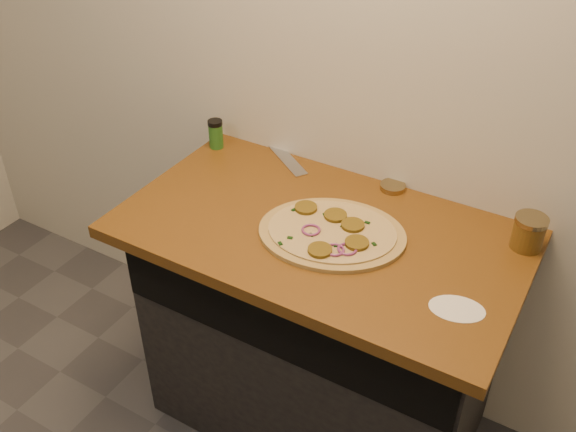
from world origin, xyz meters
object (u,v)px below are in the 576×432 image
Objects in this scene: pizza at (332,233)px; spice_shaker at (216,134)px; salsa_jar at (529,232)px; chefs_knife at (277,147)px.

spice_shaker is at bearing 156.59° from pizza.
salsa_jar is at bearing 24.86° from pizza.
spice_shaker reaches higher than chefs_knife.
chefs_knife is at bearing 138.63° from pizza.
pizza is 0.55m from salsa_jar.
salsa_jar reaches higher than pizza.
spice_shaker reaches higher than pizza.
spice_shaker reaches higher than salsa_jar.
chefs_knife is 3.06× the size of salsa_jar.
pizza is 5.09× the size of spice_shaker.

